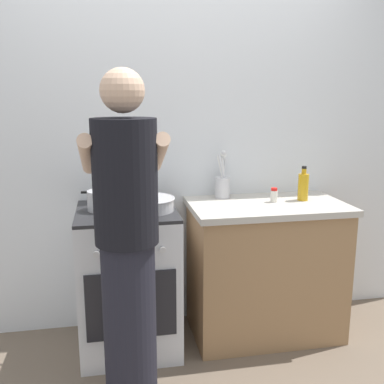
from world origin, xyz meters
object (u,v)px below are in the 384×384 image
(spice_bottle, at_px, (274,195))
(oil_bottle, at_px, (303,186))
(utensil_crock, at_px, (223,184))
(mixing_bowl, at_px, (150,203))
(person, at_px, (128,250))
(stove_range, at_px, (129,279))
(pot, at_px, (102,200))

(spice_bottle, xyz_separation_m, oil_bottle, (0.20, 0.01, 0.05))
(spice_bottle, height_order, oil_bottle, oil_bottle)
(utensil_crock, height_order, spice_bottle, utensil_crock)
(mixing_bowl, bearing_deg, oil_bottle, 4.47)
(mixing_bowl, xyz_separation_m, spice_bottle, (0.81, 0.07, 0.00))
(utensil_crock, bearing_deg, person, -129.83)
(oil_bottle, bearing_deg, utensil_crock, 161.18)
(spice_bottle, distance_m, person, 1.16)
(utensil_crock, bearing_deg, stove_range, -162.51)
(stove_range, xyz_separation_m, spice_bottle, (0.95, 0.02, 0.50))
(stove_range, relative_size, oil_bottle, 3.96)
(stove_range, relative_size, pot, 3.67)
(spice_bottle, relative_size, person, 0.05)
(stove_range, relative_size, mixing_bowl, 2.99)
(mixing_bowl, bearing_deg, spice_bottle, 4.80)
(stove_range, distance_m, pot, 0.53)
(mixing_bowl, distance_m, utensil_crock, 0.57)
(pot, bearing_deg, utensil_crock, 13.25)
(utensil_crock, distance_m, person, 1.07)
(spice_bottle, bearing_deg, mixing_bowl, -175.20)
(utensil_crock, bearing_deg, oil_bottle, -18.82)
(pot, bearing_deg, person, -79.44)
(person, bearing_deg, mixing_bowl, 73.78)
(mixing_bowl, bearing_deg, utensil_crock, 25.99)
(spice_bottle, bearing_deg, stove_range, -178.58)
(utensil_crock, bearing_deg, spice_bottle, -31.54)
(pot, height_order, oil_bottle, oil_bottle)
(stove_range, xyz_separation_m, oil_bottle, (1.16, 0.03, 0.54))
(pot, distance_m, oil_bottle, 1.30)
(stove_range, xyz_separation_m, pot, (-0.14, 0.02, 0.51))
(pot, distance_m, utensil_crock, 0.82)
(mixing_bowl, height_order, person, person)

